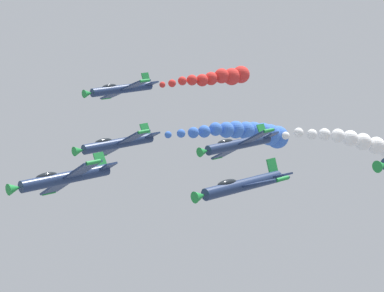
% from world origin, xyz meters
% --- Properties ---
extents(airplane_lead, '(8.47, 10.35, 5.08)m').
position_xyz_m(airplane_lead, '(0.02, 15.20, 99.51)').
color(airplane_lead, navy).
extents(airplane_left_inner, '(9.12, 10.35, 3.57)m').
position_xyz_m(airplane_left_inner, '(-11.11, 3.66, 99.13)').
color(airplane_left_inner, navy).
extents(airplane_right_inner, '(8.69, 10.35, 4.63)m').
position_xyz_m(airplane_right_inner, '(9.92, 2.47, 98.99)').
color(airplane_right_inner, navy).
extents(smoke_trail_right_inner, '(5.32, 23.95, 6.07)m').
position_xyz_m(smoke_trail_right_inner, '(11.89, -21.24, 96.40)').
color(smoke_trail_right_inner, blue).
extents(airplane_left_outer, '(8.52, 10.35, 4.98)m').
position_xyz_m(airplane_left_outer, '(0.60, -7.06, 99.13)').
color(airplane_left_outer, navy).
extents(airplane_trailing, '(9.06, 10.35, 3.75)m').
position_xyz_m(airplane_trailing, '(21.13, -6.07, 102.80)').
color(airplane_trailing, navy).
extents(smoke_trail_trailing, '(3.43, 14.47, 2.63)m').
position_xyz_m(smoke_trail_trailing, '(19.96, -22.52, 102.91)').
color(smoke_trail_trailing, red).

